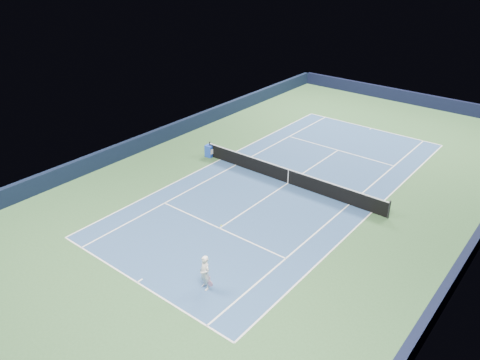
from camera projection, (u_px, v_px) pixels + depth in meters
The scene contains 19 objects.
ground at pixel (288, 183), 28.62m from camera, with size 40.00×40.00×0.00m, color #2F552E.
wall_far at pixel (410, 98), 42.09m from camera, with size 22.00×0.35×1.10m, color black.
wall_right at pixel (478, 239), 22.36m from camera, with size 0.35×40.00×1.10m, color black.
wall_left at pixel (165, 134), 34.38m from camera, with size 0.35×40.00×1.10m, color black.
court_surface at pixel (288, 183), 28.62m from camera, with size 10.97×23.77×0.01m, color navy.
baseline_far at pixel (371, 128), 36.84m from camera, with size 10.97×0.08×0.00m, color white.
baseline_near at pixel (137, 282), 20.39m from camera, with size 10.97×0.08×0.00m, color white.
sideline_doubles_right at pixel (372, 212), 25.57m from camera, with size 0.08×23.77×0.00m, color white.
sideline_doubles_left at pixel (220, 159), 31.66m from camera, with size 0.08×23.77×0.00m, color white.
sideline_singles_right at pixel (349, 204), 26.33m from camera, with size 0.08×23.77×0.00m, color white.
sideline_singles_left at pixel (236, 165), 30.90m from camera, with size 0.08×23.77×0.00m, color white.
service_line_far at pixel (338, 150), 33.05m from camera, with size 8.23×0.08×0.00m, color white.
service_line_near at pixel (219, 228), 24.19m from camera, with size 8.23×0.08×0.00m, color white.
center_service_line at pixel (288, 183), 28.62m from camera, with size 0.08×12.80×0.00m, color white.
center_mark_far at pixel (371, 129), 36.74m from camera, with size 0.08×0.30×0.00m, color white.
center_mark_near at pixel (140, 281), 20.50m from camera, with size 0.08×0.30×0.00m, color white.
tennis_net at pixel (288, 176), 28.39m from camera, with size 12.90×0.10×1.07m.
sponsor_cube at pixel (209, 151), 31.94m from camera, with size 0.58×0.51×0.83m.
tennis_player at pixel (205, 273), 19.69m from camera, with size 0.81×1.31×2.76m.
Camera 1 is at (13.53, -21.58, 13.39)m, focal length 35.00 mm.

